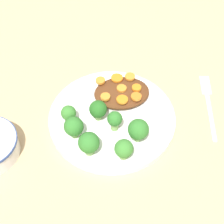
% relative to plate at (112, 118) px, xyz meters
% --- Properties ---
extents(ground_plane, '(4.00, 4.00, 0.00)m').
position_rel_plate_xyz_m(ground_plane, '(0.00, 0.00, -0.01)').
color(ground_plane, tan).
extents(plate, '(0.29, 0.29, 0.02)m').
position_rel_plate_xyz_m(plate, '(0.00, 0.00, 0.00)').
color(plate, white).
rests_on(plate, ground_plane).
extents(stew_mound, '(0.13, 0.10, 0.03)m').
position_rel_plate_xyz_m(stew_mound, '(0.03, 0.05, 0.02)').
color(stew_mound, '#5B3319').
rests_on(stew_mound, plate).
extents(broccoli_floret_0, '(0.04, 0.04, 0.05)m').
position_rel_plate_xyz_m(broccoli_floret_0, '(0.01, -0.11, 0.03)').
color(broccoli_floret_0, '#7FA85B').
rests_on(broccoli_floret_0, plate).
extents(broccoli_floret_1, '(0.04, 0.04, 0.05)m').
position_rel_plate_xyz_m(broccoli_floret_1, '(-0.09, -0.04, 0.04)').
color(broccoli_floret_1, '#759E51').
rests_on(broccoli_floret_1, plate).
extents(broccoli_floret_2, '(0.03, 0.03, 0.05)m').
position_rel_plate_xyz_m(broccoli_floret_2, '(-0.00, -0.03, 0.04)').
color(broccoli_floret_2, '#7FA85B').
rests_on(broccoli_floret_2, plate).
extents(broccoli_floret_3, '(0.04, 0.04, 0.05)m').
position_rel_plate_xyz_m(broccoli_floret_3, '(-0.03, -0.00, 0.04)').
color(broccoli_floret_3, '#7FA85B').
rests_on(broccoli_floret_3, plate).
extents(broccoli_floret_4, '(0.03, 0.03, 0.05)m').
position_rel_plate_xyz_m(broccoli_floret_4, '(-0.10, 0.00, 0.03)').
color(broccoli_floret_4, '#759E51').
rests_on(broccoli_floret_4, plate).
extents(broccoli_floret_5, '(0.04, 0.04, 0.06)m').
position_rel_plate_xyz_m(broccoli_floret_5, '(-0.06, -0.09, 0.04)').
color(broccoli_floret_5, '#7FA85B').
rests_on(broccoli_floret_5, plate).
extents(broccoli_floret_6, '(0.04, 0.04, 0.06)m').
position_rel_plate_xyz_m(broccoli_floret_6, '(0.04, -0.07, 0.04)').
color(broccoli_floret_6, '#7FA85B').
rests_on(broccoli_floret_6, plate).
extents(carrot_slice_0, '(0.02, 0.02, 0.01)m').
position_rel_plate_xyz_m(carrot_slice_0, '(-0.01, 0.03, 0.03)').
color(carrot_slice_0, orange).
rests_on(carrot_slice_0, stew_mound).
extents(carrot_slice_1, '(0.02, 0.02, 0.01)m').
position_rel_plate_xyz_m(carrot_slice_1, '(0.03, 0.05, 0.03)').
color(carrot_slice_1, orange).
rests_on(carrot_slice_1, stew_mound).
extents(carrot_slice_2, '(0.02, 0.02, 0.01)m').
position_rel_plate_xyz_m(carrot_slice_2, '(-0.01, 0.09, 0.03)').
color(carrot_slice_2, orange).
rests_on(carrot_slice_2, stew_mound).
extents(carrot_slice_3, '(0.02, 0.02, 0.01)m').
position_rel_plate_xyz_m(carrot_slice_3, '(0.07, 0.05, 0.03)').
color(carrot_slice_3, orange).
rests_on(carrot_slice_3, stew_mound).
extents(carrot_slice_4, '(0.02, 0.02, 0.01)m').
position_rel_plate_xyz_m(carrot_slice_4, '(0.06, 0.09, 0.03)').
color(carrot_slice_4, orange).
rests_on(carrot_slice_4, stew_mound).
extents(carrot_slice_5, '(0.02, 0.02, 0.01)m').
position_rel_plate_xyz_m(carrot_slice_5, '(0.06, 0.02, 0.03)').
color(carrot_slice_5, orange).
rests_on(carrot_slice_5, stew_mound).
extents(carrot_slice_6, '(0.03, 0.03, 0.00)m').
position_rel_plate_xyz_m(carrot_slice_6, '(0.03, 0.09, 0.03)').
color(carrot_slice_6, orange).
rests_on(carrot_slice_6, stew_mound).
extents(carrot_slice_7, '(0.03, 0.03, 0.00)m').
position_rel_plate_xyz_m(carrot_slice_7, '(0.03, 0.02, 0.03)').
color(carrot_slice_7, orange).
rests_on(carrot_slice_7, stew_mound).
extents(fork, '(0.06, 0.20, 0.01)m').
position_rel_plate_xyz_m(fork, '(0.24, 0.02, -0.01)').
color(fork, silver).
rests_on(fork, ground_plane).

